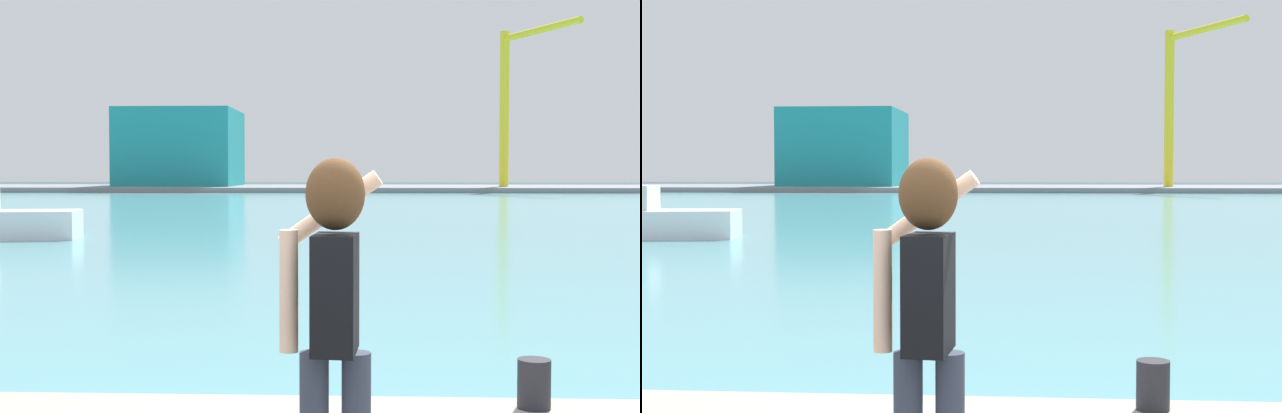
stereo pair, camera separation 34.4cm
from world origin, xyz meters
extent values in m
plane|color=#334751|center=(0.00, 50.00, 0.00)|extent=(220.00, 220.00, 0.00)
cube|color=#599EA8|center=(0.00, 52.00, 0.01)|extent=(140.00, 100.00, 0.02)
cube|color=gray|center=(0.00, 92.00, 0.27)|extent=(140.00, 20.00, 0.55)
cube|color=black|center=(-0.44, -0.29, 1.79)|extent=(0.23, 0.36, 0.56)
sphere|color=#E0B293|center=(-0.44, -0.29, 2.25)|extent=(0.22, 0.22, 0.22)
ellipsoid|color=#472D19|center=(-0.44, -0.31, 2.26)|extent=(0.28, 0.26, 0.34)
cylinder|color=#E0B293|center=(-0.66, -0.29, 1.80)|extent=(0.09, 0.09, 0.58)
cylinder|color=#E0B293|center=(-0.48, -0.06, 2.17)|extent=(0.53, 0.13, 0.40)
cube|color=black|center=(-0.47, 0.06, 2.34)|extent=(0.02, 0.07, 0.14)
cylinder|color=black|center=(0.90, 1.73, 0.86)|extent=(0.23, 0.23, 0.35)
cube|color=white|center=(-13.07, 24.18, 0.50)|extent=(6.44, 2.91, 0.96)
cube|color=teal|center=(-20.83, 93.52, 4.89)|extent=(12.91, 13.31, 8.69)
cylinder|color=yellow|center=(15.40, 89.31, 8.93)|extent=(1.00, 1.00, 16.76)
cylinder|color=yellow|center=(17.95, 83.48, 16.51)|extent=(5.74, 11.94, 0.70)
camera|label=1|loc=(-0.33, -4.28, 2.37)|focal=47.93mm
camera|label=2|loc=(0.01, -4.26, 2.37)|focal=47.93mm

